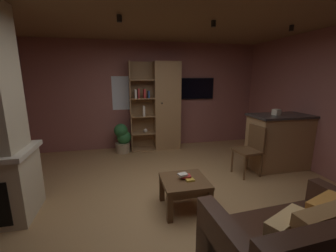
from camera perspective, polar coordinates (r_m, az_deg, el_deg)
The scene contains 19 objects.
floor at distance 3.38m, azimuth 1.57°, elevation -19.34°, with size 5.75×5.46×0.02m, color #A37A4C.
wall_back at distance 5.61m, azimuth -5.32°, elevation 7.82°, with size 5.87×0.06×2.63m, color #8E544C.
ceiling at distance 2.99m, azimuth 1.91°, elevation 29.25°, with size 5.75×5.46×0.02m, color brown.
window_pane_back at distance 5.52m, azimuth -11.25°, elevation 8.42°, with size 0.61×0.01×0.81m, color white.
bookshelf_cabinet at distance 5.42m, azimuth -1.22°, elevation 5.08°, with size 1.22×0.41×2.14m.
kitchen_bar_counter at distance 4.90m, azimuth 27.85°, elevation -3.51°, with size 1.38×0.65×1.07m.
tissue_box at distance 4.63m, azimuth 26.46°, elevation 3.25°, with size 0.12×0.12×0.11m, color #BFB299.
leather_couch at distance 2.45m, azimuth 31.35°, elevation -26.29°, with size 1.53×1.00×0.84m.
coffee_table at distance 3.09m, azimuth 4.32°, elevation -15.23°, with size 0.61×0.59×0.43m.
table_book_0 at distance 3.02m, azimuth 5.76°, elevation -13.82°, with size 0.11×0.09×0.02m, color gold.
table_book_1 at distance 3.07m, azimuth 4.71°, elevation -12.90°, with size 0.12×0.10×0.03m, color #B22D2D.
table_book_2 at distance 3.04m, azimuth 3.86°, elevation -12.54°, with size 0.12×0.09×0.03m, color beige.
dining_chair at distance 4.30m, azimuth 20.92°, elevation -5.12°, with size 0.47×0.47×0.92m.
potted_floor_plant at distance 5.34m, azimuth -11.78°, elevation -3.04°, with size 0.40×0.37×0.71m.
wall_mounted_tv at distance 5.83m, azimuth 7.24°, elevation 9.67°, with size 0.97×0.06×0.55m.
track_light_spot_0 at distance 3.54m, azimuth -37.28°, elevation 22.89°, with size 0.07×0.07×0.09m, color black.
track_light_spot_1 at distance 3.36m, azimuth -12.59°, elevation 25.72°, with size 0.07×0.07×0.09m, color black.
track_light_spot_2 at distance 3.64m, azimuth 11.81°, elevation 24.70°, with size 0.07×0.07×0.09m, color black.
track_light_spot_3 at distance 4.35m, azimuth 29.57°, elevation 21.36°, with size 0.07×0.07×0.09m, color black.
Camera 1 is at (-0.71, -2.78, 1.78)m, focal length 23.33 mm.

